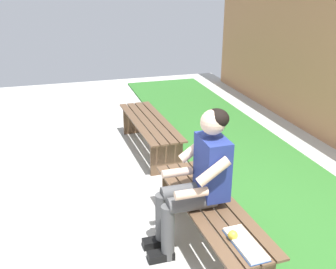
% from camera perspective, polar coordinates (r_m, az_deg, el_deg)
% --- Properties ---
extents(ground_plane, '(10.00, 7.00, 0.04)m').
position_cam_1_polar(ground_plane, '(4.21, -12.58, -9.83)').
color(ground_plane, '#B2B2AD').
extents(grass_strip, '(9.00, 1.50, 0.03)m').
position_cam_1_polar(grass_strip, '(4.75, 13.80, -5.54)').
color(grass_strip, '#2D6B28').
rests_on(grass_strip, ground).
extents(bench_near, '(1.59, 0.51, 0.43)m').
position_cam_1_polar(bench_near, '(3.34, 6.14, -11.54)').
color(bench_near, brown).
rests_on(bench_near, ground).
extents(bench_far, '(1.63, 0.51, 0.43)m').
position_cam_1_polar(bench_far, '(5.11, -2.69, 0.98)').
color(bench_far, brown).
rests_on(bench_far, ground).
extents(person_seated, '(0.50, 0.69, 1.24)m').
position_cam_1_polar(person_seated, '(3.17, 4.42, -6.15)').
color(person_seated, navy).
rests_on(person_seated, ground).
extents(apple, '(0.07, 0.07, 0.07)m').
position_cam_1_polar(apple, '(2.90, 9.46, -14.32)').
color(apple, gold).
rests_on(apple, bench_near).
extents(book_open, '(0.42, 0.18, 0.02)m').
position_cam_1_polar(book_open, '(2.88, 11.26, -15.43)').
color(book_open, white).
rests_on(book_open, bench_near).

